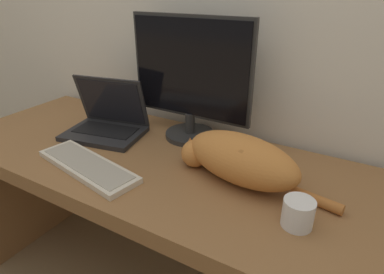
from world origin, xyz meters
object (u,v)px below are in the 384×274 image
at_px(monitor, 190,79).
at_px(external_keyboard, 87,166).
at_px(laptop, 107,123).
at_px(cat, 239,158).
at_px(coffee_mug, 298,213).

distance_m(monitor, external_keyboard, 0.50).
bearing_deg(external_keyboard, monitor, 76.71).
bearing_deg(laptop, external_keyboard, -71.38).
distance_m(monitor, cat, 0.40).
bearing_deg(coffee_mug, external_keyboard, -174.31).
bearing_deg(monitor, coffee_mug, -32.67).
height_order(cat, coffee_mug, cat).
height_order(external_keyboard, cat, cat).
distance_m(external_keyboard, coffee_mug, 0.71).
distance_m(cat, coffee_mug, 0.26).
bearing_deg(cat, monitor, 155.53).
relative_size(monitor, coffee_mug, 6.15).
relative_size(cat, coffee_mug, 6.52).
relative_size(external_keyboard, coffee_mug, 5.38).
xyz_separation_m(monitor, coffee_mug, (0.52, -0.34, -0.21)).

